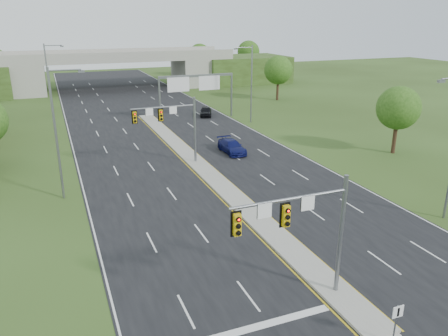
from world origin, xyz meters
The scene contains 19 objects.
ground centered at (0.00, 0.00, 0.00)m, with size 240.00×240.00×0.00m, color #2D3F16.
road centered at (0.00, 35.00, 0.01)m, with size 24.00×160.00×0.02m, color black.
median centered at (0.00, 23.00, 0.10)m, with size 2.00×54.00×0.16m, color gray.
median_nose centered at (0.00, -4.00, 0.10)m, with size 2.00×2.00×0.16m, color gray.
lane_markings centered at (-0.60, 28.91, 0.02)m, with size 23.72×160.00×0.01m.
signal_mast_near centered at (-2.26, -0.07, 4.73)m, with size 6.62×0.60×7.00m.
signal_mast_far centered at (-2.26, 24.93, 4.73)m, with size 6.62×0.60×7.00m.
keep_right_sign centered at (0.00, -4.53, 1.52)m, with size 0.60×0.13×2.20m.
sign_gantry centered at (6.68, 44.92, 5.24)m, with size 11.58×0.44×6.67m.
overpass centered at (0.00, 80.00, 3.55)m, with size 80.00×14.00×8.10m.
lightpole_l_mid centered at (-13.30, 20.00, 6.10)m, with size 2.85×0.25×11.00m.
lightpole_l_far centered at (-13.30, 55.00, 6.10)m, with size 2.85×0.25×11.00m.
lightpole_r_far centered at (13.30, 40.00, 6.10)m, with size 2.85×0.25×11.00m.
tree_r_near centered at (22.00, 20.00, 5.18)m, with size 4.80×4.80×7.60m.
tree_r_mid centered at (26.00, 55.00, 5.51)m, with size 5.20×5.20×8.12m.
tree_back_c centered at (24.00, 94.00, 5.51)m, with size 5.60×5.60×8.32m.
tree_back_d centered at (38.00, 94.00, 5.84)m, with size 6.00×6.00×8.85m.
car_far_b centered at (4.96, 26.88, 0.74)m, with size 2.02×4.96×1.44m, color #0C114B.
car_far_c centered at (8.82, 46.60, 0.74)m, with size 1.70×4.24×1.44m, color black.
Camera 1 is at (-13.56, -17.07, 14.58)m, focal length 35.00 mm.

